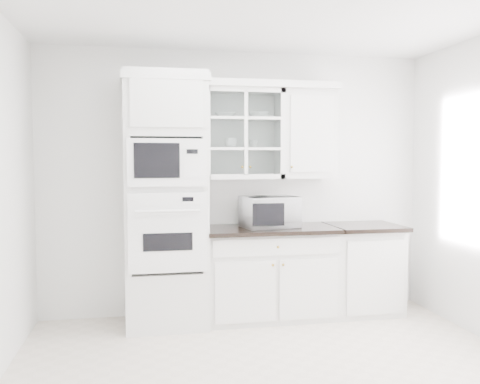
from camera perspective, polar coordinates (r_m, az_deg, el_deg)
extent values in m
cube|color=beige|center=(3.92, 4.62, -20.26)|extent=(4.00, 3.50, 0.01)
cube|color=white|center=(5.29, -0.35, 1.03)|extent=(4.00, 0.02, 2.70)
cube|color=white|center=(3.75, 4.85, 20.66)|extent=(4.00, 3.50, 0.02)
cube|color=silver|center=(4.90, -8.33, -0.98)|extent=(0.76, 0.65, 2.40)
cube|color=white|center=(4.59, -8.11, -4.55)|extent=(0.70, 0.03, 0.72)
cube|color=black|center=(4.59, -8.09, -5.57)|extent=(0.44, 0.01, 0.16)
cube|color=white|center=(4.55, -8.18, 3.27)|extent=(0.70, 0.03, 0.43)
cube|color=black|center=(4.52, -9.31, 3.51)|extent=(0.40, 0.01, 0.31)
cube|color=silver|center=(5.19, 3.33, -9.19)|extent=(1.30, 0.60, 0.88)
cube|color=black|center=(5.07, 3.45, -4.20)|extent=(1.32, 0.67, 0.04)
cube|color=silver|center=(5.51, 13.57, -8.51)|extent=(0.70, 0.60, 0.88)
cube|color=black|center=(5.40, 13.80, -3.81)|extent=(0.72, 0.67, 0.04)
cube|color=silver|center=(5.14, 0.30, 6.53)|extent=(0.80, 0.33, 0.90)
cube|color=silver|center=(5.13, 0.30, 4.86)|extent=(0.74, 0.29, 0.02)
cube|color=silver|center=(5.15, 0.30, 8.20)|extent=(0.74, 0.29, 0.02)
cube|color=silver|center=(5.31, 7.51, 6.41)|extent=(0.55, 0.33, 0.90)
cube|color=white|center=(5.14, -0.82, 11.96)|extent=(2.14, 0.38, 0.07)
imported|color=white|center=(5.07, 3.29, -2.21)|extent=(0.60, 0.53, 0.31)
imported|color=white|center=(5.13, -1.63, 8.61)|extent=(0.25, 0.25, 0.05)
imported|color=white|center=(5.21, 2.19, 8.60)|extent=(0.21, 0.21, 0.06)
imported|color=white|center=(5.12, -1.03, 5.51)|extent=(0.15, 0.15, 0.10)
imported|color=white|center=(5.14, 1.55, 5.41)|extent=(0.11, 0.11, 0.08)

